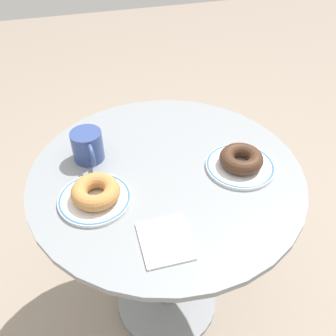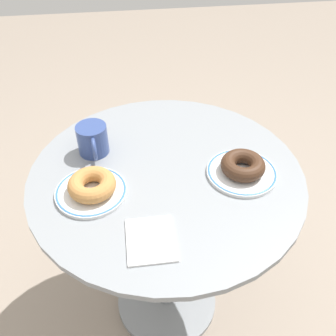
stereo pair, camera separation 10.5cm
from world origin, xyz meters
name	(u,v)px [view 1 (the left image)]	position (x,y,z in m)	size (l,w,h in m)	color
ground_plane	(167,302)	(0.00, 0.00, -0.01)	(7.00, 7.00, 0.02)	gray
cafe_table	(167,221)	(0.00, 0.00, 0.50)	(0.78, 0.78, 0.72)	gray
plate_left	(95,199)	(-0.21, -0.06, 0.72)	(0.19, 0.19, 0.01)	white
plate_right	(240,166)	(0.21, -0.04, 0.72)	(0.20, 0.20, 0.01)	white
donut_old_fashioned	(96,192)	(-0.20, -0.06, 0.75)	(0.13, 0.13, 0.04)	#BC7F42
donut_chocolate	(241,159)	(0.21, -0.04, 0.75)	(0.12, 0.12, 0.04)	#422819
paper_napkin	(165,241)	(-0.07, -0.24, 0.72)	(0.11, 0.14, 0.01)	white
coffee_mug	(88,146)	(-0.20, 0.12, 0.76)	(0.09, 0.13, 0.09)	#334784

